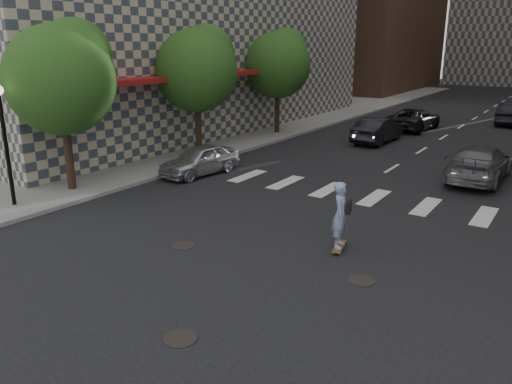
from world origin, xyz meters
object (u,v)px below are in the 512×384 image
tree_c (279,62)px  traffic_car_a (378,130)px  tree_a (64,74)px  traffic_car_b (480,163)px  traffic_car_e (512,114)px  skateboarder (341,215)px  silver_sedan (200,160)px  tree_b (199,67)px  traffic_car_c (414,119)px  lamppost (4,129)px

tree_c → traffic_car_a: (6.50, 0.80, -3.89)m
tree_a → traffic_car_b: 17.62m
traffic_car_a → traffic_car_e: 13.40m
skateboarder → silver_sedan: skateboarder is taller
skateboarder → silver_sedan: bearing=140.0°
silver_sedan → traffic_car_a: traffic_car_a is taller
tree_b → traffic_car_e: size_ratio=1.39×
skateboarder → traffic_car_a: skateboarder is taller
tree_b → tree_c: 8.00m
traffic_car_b → traffic_car_c: traffic_car_b is taller
silver_sedan → traffic_car_a: (4.05, 11.88, 0.07)m
tree_b → traffic_car_e: (12.33, 20.86, -3.87)m
lamppost → tree_c: 18.72m
tree_b → silver_sedan: tree_b is taller
traffic_car_b → traffic_car_c: size_ratio=1.01×
lamppost → traffic_car_a: (6.55, 19.44, -2.18)m
tree_c → silver_sedan: 12.02m
lamppost → traffic_car_a: size_ratio=0.93×
lamppost → traffic_car_b: size_ratio=0.80×
traffic_car_a → traffic_car_c: bearing=-92.1°
skateboarder → traffic_car_a: bearing=93.5°
tree_a → tree_b: (0.00, 8.00, 0.00)m
tree_a → traffic_car_c: tree_a is taller
traffic_car_c → tree_a: bearing=76.7°
tree_a → silver_sedan: (2.45, 4.92, -3.96)m
lamppost → tree_c: size_ratio=0.65×
skateboarder → traffic_car_a: (-4.94, 16.41, -0.32)m
lamppost → tree_a: (0.05, 2.64, 1.71)m
traffic_car_e → silver_sedan: bearing=68.0°
tree_a → tree_b: 8.00m
traffic_car_c → traffic_car_e: traffic_car_e is taller
traffic_car_a → traffic_car_b: (6.82, -5.94, 0.01)m
silver_sedan → traffic_car_c: 18.29m
traffic_car_a → traffic_car_c: 5.88m
skateboarder → traffic_car_a: size_ratio=0.45×
traffic_car_a → traffic_car_e: traffic_car_e is taller
tree_c → traffic_car_c: size_ratio=1.25×
tree_b → traffic_car_e: bearing=59.4°
traffic_car_c → silver_sedan: bearing=79.5°
lamppost → skateboarder: size_ratio=2.09×
tree_a → tree_c: 16.00m
lamppost → traffic_car_a: 20.62m
lamppost → tree_b: 10.77m
skateboarder → traffic_car_c: (-4.52, 22.27, -0.34)m
traffic_car_a → traffic_car_b: traffic_car_b is taller
skateboarder → tree_b: bearing=133.1°
tree_a → traffic_car_a: (6.50, 16.80, -3.89)m
traffic_car_a → traffic_car_e: size_ratio=0.97×
tree_a → skateboarder: tree_a is taller
tree_a → traffic_car_e: tree_a is taller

